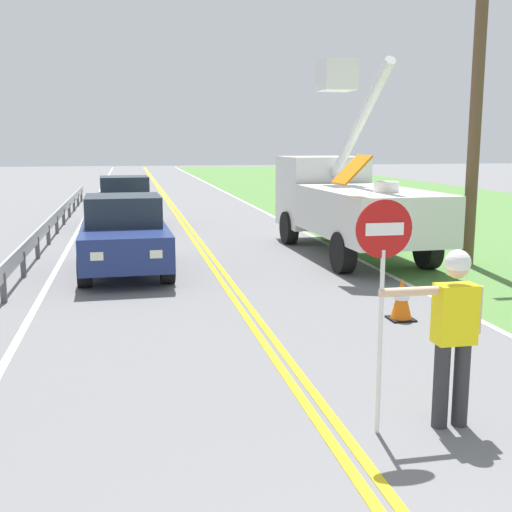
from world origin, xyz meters
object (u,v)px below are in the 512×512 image
(oncoming_sedan_nearest, at_px, (124,235))
(utility_pole_near, at_px, (478,76))
(utility_bucket_truck, at_px, (346,199))
(traffic_cone_lead, at_px, (402,300))
(oncoming_sedan_second, at_px, (125,202))
(stop_sign_paddle, at_px, (383,264))
(flagger_worker, at_px, (453,327))

(oncoming_sedan_nearest, relative_size, utility_pole_near, 0.50)
(utility_bucket_truck, distance_m, traffic_cone_lead, 6.63)
(oncoming_sedan_nearest, bearing_deg, utility_bucket_truck, 15.69)
(utility_pole_near, bearing_deg, oncoming_sedan_second, 131.92)
(oncoming_sedan_nearest, relative_size, traffic_cone_lead, 5.93)
(utility_pole_near, bearing_deg, stop_sign_paddle, -124.30)
(oncoming_sedan_second, distance_m, traffic_cone_lead, 13.83)
(stop_sign_paddle, distance_m, oncoming_sedan_nearest, 9.04)
(stop_sign_paddle, xyz_separation_m, oncoming_sedan_nearest, (-2.48, 8.65, -0.88))
(flagger_worker, distance_m, oncoming_sedan_second, 17.23)
(flagger_worker, xyz_separation_m, traffic_cone_lead, (1.18, 3.82, -0.71))
(oncoming_sedan_nearest, bearing_deg, oncoming_sedan_second, 90.01)
(utility_bucket_truck, height_order, oncoming_sedan_second, utility_bucket_truck)
(flagger_worker, xyz_separation_m, oncoming_sedan_nearest, (-3.25, 8.65, -0.21))
(flagger_worker, bearing_deg, traffic_cone_lead, 72.91)
(flagger_worker, bearing_deg, stop_sign_paddle, -179.89)
(stop_sign_paddle, bearing_deg, oncoming_sedan_nearest, 105.97)
(flagger_worker, relative_size, utility_bucket_truck, 0.27)
(oncoming_sedan_second, height_order, utility_pole_near, utility_pole_near)
(utility_bucket_truck, bearing_deg, stop_sign_paddle, -107.31)
(utility_pole_near, xyz_separation_m, traffic_cone_lead, (-3.54, -4.22, -4.01))
(stop_sign_paddle, relative_size, oncoming_sedan_second, 0.56)
(stop_sign_paddle, bearing_deg, traffic_cone_lead, 63.05)
(stop_sign_paddle, xyz_separation_m, oncoming_sedan_second, (-2.48, 16.92, -0.88))
(oncoming_sedan_nearest, bearing_deg, traffic_cone_lead, -47.52)
(oncoming_sedan_nearest, distance_m, oncoming_sedan_second, 8.27)
(oncoming_sedan_second, distance_m, utility_pole_near, 12.43)
(stop_sign_paddle, height_order, oncoming_sedan_second, stop_sign_paddle)
(flagger_worker, bearing_deg, oncoming_sedan_nearest, 110.57)
(flagger_worker, bearing_deg, utility_pole_near, 59.60)
(traffic_cone_lead, bearing_deg, stop_sign_paddle, -116.95)
(utility_pole_near, height_order, traffic_cone_lead, utility_pole_near)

